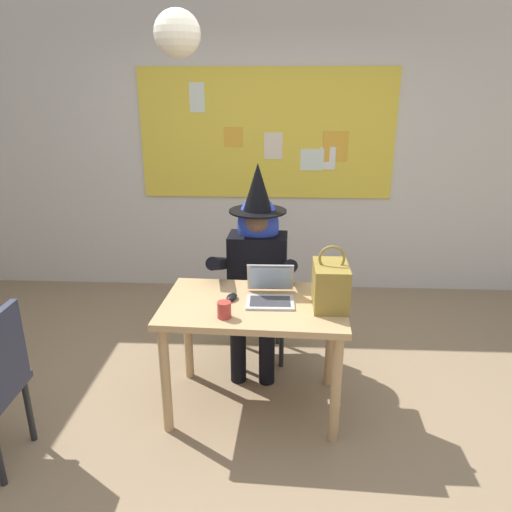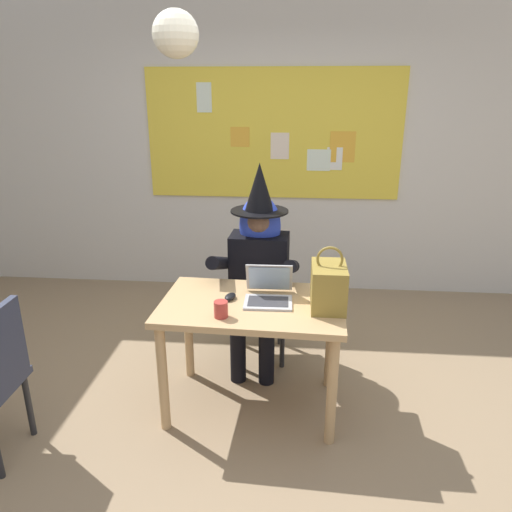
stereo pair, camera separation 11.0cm
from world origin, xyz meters
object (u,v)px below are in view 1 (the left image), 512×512
Objects in this scene: coffee_mug at (224,310)px; laptop at (270,292)px; person_costumed at (257,260)px; chair_at_desk at (257,291)px; desk_main at (254,319)px; computer_mouse at (232,297)px; handbag at (330,285)px.

laptop is at bearing 45.39° from coffee_mug.
person_costumed reaches higher than coffee_mug.
person_costumed is 4.85× the size of laptop.
coffee_mug is (-0.14, -0.92, 0.28)m from chair_at_desk.
coffee_mug is (-0.16, -0.21, 0.16)m from desk_main.
chair_at_desk is at bearing 91.26° from desk_main.
desk_main is 0.19m from computer_mouse.
computer_mouse is (-0.13, -0.55, -0.05)m from person_costumed.
chair_at_desk is 8.65× the size of computer_mouse.
coffee_mug is at bearing -7.59° from person_costumed.
desk_main is at bearing 53.03° from coffee_mug.
handbag reaches higher than chair_at_desk.
person_costumed is 3.93× the size of handbag.
desk_main is 3.72× the size of laptop.
coffee_mug is (-0.25, -0.26, 0.00)m from laptop.
computer_mouse is (-0.24, -0.01, -0.03)m from laptop.
chair_at_desk is at bearing -175.37° from person_costumed.
computer_mouse is at bearing -15.23° from chair_at_desk.
chair_at_desk is 2.94× the size of laptop.
laptop is 0.36m from coffee_mug.
chair_at_desk is 0.32m from person_costumed.
desk_main is at bearing -154.74° from laptop.
desk_main is 10.93× the size of computer_mouse.
coffee_mug is at bearing -162.79° from handbag.
chair_at_desk is 0.97m from coffee_mug.
handbag reaches higher than coffee_mug.
desk_main is 0.31m from coffee_mug.
person_costumed is (0.00, -0.12, 0.30)m from chair_at_desk.
laptop is 0.37m from handbag.
chair_at_desk is 0.94m from handbag.
handbag is at bearing 39.98° from person_costumed.
laptop is (0.11, -0.66, 0.28)m from chair_at_desk.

